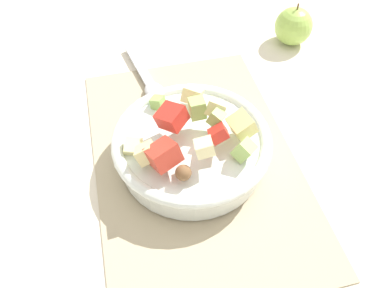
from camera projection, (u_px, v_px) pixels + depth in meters
ground_plane at (195, 160)px, 0.63m from camera, size 2.40×2.40×0.00m
placemat at (195, 159)px, 0.62m from camera, size 0.49×0.32×0.01m
salad_bowl at (192, 146)px, 0.59m from camera, size 0.24×0.24×0.11m
serving_spoon at (149, 82)px, 0.73m from camera, size 0.19×0.06×0.01m
whole_apple at (293, 26)px, 0.80m from camera, size 0.08×0.08×0.09m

